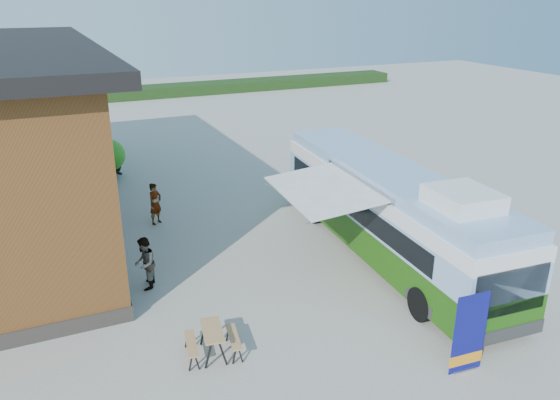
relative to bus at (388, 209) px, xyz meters
name	(u,v)px	position (x,y,z in m)	size (l,w,h in m)	color
ground	(321,278)	(-3.06, -0.57, -1.90)	(100.00, 100.00, 0.00)	#BCB7AD
hedge	(211,88)	(4.94, 37.43, -1.40)	(40.00, 3.00, 1.00)	#264419
bus	(388,209)	(0.00, 0.00, 0.00)	(3.66, 13.10, 3.98)	#2F6210
awning	(328,192)	(-2.48, 0.12, 0.99)	(3.22, 4.82, 0.55)	white
banner	(468,340)	(-1.98, -6.57, -0.95)	(1.01, 0.23, 2.31)	navy
picnic_table	(212,336)	(-7.83, -3.20, -1.29)	(1.62, 1.49, 0.82)	#AC7D51
person_a	(155,204)	(-7.25, 6.62, -0.99)	(0.66, 0.43, 1.81)	#999999
person_b	(145,263)	(-8.76, 1.24, -0.99)	(0.89, 0.69, 1.83)	#999999
slurry_tanker	(93,149)	(-8.76, 15.62, -0.68)	(2.97, 5.48, 2.12)	#32991B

